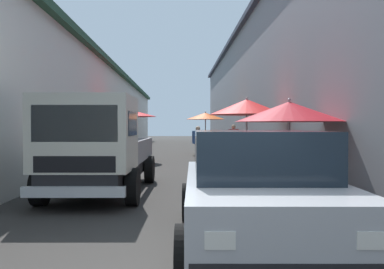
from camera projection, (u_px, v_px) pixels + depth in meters
name	position (u px, v px, depth m)	size (l,w,h in m)	color
ground	(179.00, 162.00, 16.90)	(90.00, 90.00, 0.00)	#33302D
building_left_whitewash	(33.00, 108.00, 18.88)	(49.80, 7.50, 4.69)	silver
building_right_concrete	(322.00, 84.00, 19.30)	(49.80, 7.50, 7.10)	gray
fruit_stall_far_right	(246.00, 113.00, 12.84)	(2.43, 2.43, 2.45)	#9E9EA3
fruit_stall_near_left	(123.00, 118.00, 16.97)	(2.76, 2.76, 2.36)	#9E9EA3
fruit_stall_far_left	(289.00, 121.00, 8.78)	(2.40, 2.40, 2.13)	#9E9EA3
fruit_stall_mid_lane	(205.00, 122.00, 21.79)	(2.12, 2.12, 2.33)	#9E9EA3
hatchback_car	(255.00, 187.00, 5.04)	(3.97, 2.03, 1.45)	#ADAFB5
delivery_truck	(95.00, 149.00, 8.22)	(4.97, 2.08, 2.08)	black
vendor_by_crates	(198.00, 141.00, 17.21)	(0.43, 0.49, 1.52)	navy
vendor_in_shade	(233.00, 138.00, 19.66)	(0.43, 0.54, 1.59)	navy
parked_scooter	(120.00, 154.00, 15.16)	(1.65, 0.62, 1.14)	black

